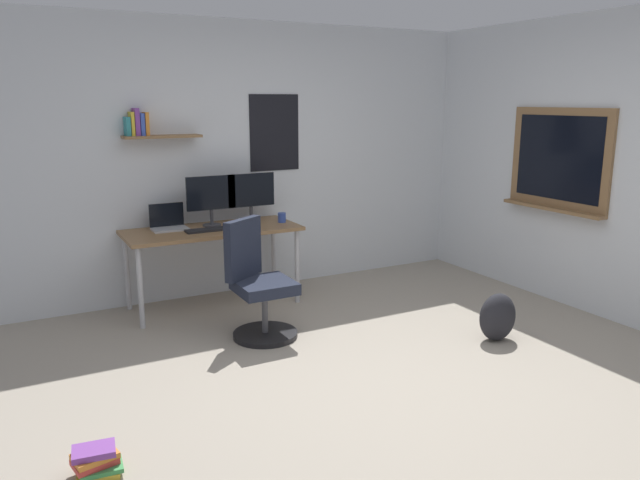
{
  "coord_description": "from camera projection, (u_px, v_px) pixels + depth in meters",
  "views": [
    {
      "loc": [
        -2.19,
        -3.2,
        1.87
      ],
      "look_at": [
        -0.1,
        0.71,
        0.85
      ],
      "focal_mm": 34.35,
      "sensor_mm": 36.0,
      "label": 1
    }
  ],
  "objects": [
    {
      "name": "monitor_primary",
      "position": [
        211.0,
        197.0,
        5.58
      ],
      "size": [
        0.46,
        0.17,
        0.46
      ],
      "color": "#38383D",
      "rests_on": "desk"
    },
    {
      "name": "ground_plane",
      "position": [
        382.0,
        380.0,
        4.17
      ],
      "size": [
        5.2,
        5.2,
        0.0
      ],
      "primitive_type": "plane",
      "color": "#9E9384",
      "rests_on": "ground"
    },
    {
      "name": "wall_right",
      "position": [
        633.0,
        170.0,
        5.03
      ],
      "size": [
        0.22,
        5.0,
        2.6
      ],
      "color": "silver",
      "rests_on": "ground"
    },
    {
      "name": "book_stack_on_floor",
      "position": [
        96.0,
        461.0,
        3.11
      ],
      "size": [
        0.25,
        0.21,
        0.15
      ],
      "color": "gold",
      "rests_on": "ground"
    },
    {
      "name": "laptop",
      "position": [
        169.0,
        223.0,
        5.49
      ],
      "size": [
        0.31,
        0.21,
        0.23
      ],
      "color": "#ADAFB5",
      "rests_on": "desk"
    },
    {
      "name": "coffee_mug",
      "position": [
        282.0,
        217.0,
        5.8
      ],
      "size": [
        0.08,
        0.08,
        0.09
      ],
      "primitive_type": "cylinder",
      "color": "#334CA5",
      "rests_on": "desk"
    },
    {
      "name": "monitor_secondary",
      "position": [
        251.0,
        194.0,
        5.76
      ],
      "size": [
        0.46,
        0.17,
        0.46
      ],
      "color": "#38383D",
      "rests_on": "desk"
    },
    {
      "name": "computer_mouse",
      "position": [
        236.0,
        226.0,
        5.55
      ],
      "size": [
        0.1,
        0.06,
        0.03
      ],
      "primitive_type": "ellipsoid",
      "color": "#262628",
      "rests_on": "desk"
    },
    {
      "name": "keyboard",
      "position": [
        206.0,
        230.0,
        5.42
      ],
      "size": [
        0.37,
        0.13,
        0.02
      ],
      "primitive_type": "cube",
      "color": "black",
      "rests_on": "desk"
    },
    {
      "name": "wall_back",
      "position": [
        245.0,
        159.0,
        5.98
      ],
      "size": [
        5.0,
        0.3,
        2.6
      ],
      "color": "silver",
      "rests_on": "ground"
    },
    {
      "name": "office_chair",
      "position": [
        258.0,
        287.0,
        4.88
      ],
      "size": [
        0.55,
        0.57,
        0.95
      ],
      "color": "black",
      "rests_on": "ground"
    },
    {
      "name": "backpack",
      "position": [
        498.0,
        317.0,
        4.83
      ],
      "size": [
        0.32,
        0.22,
        0.38
      ],
      "primitive_type": "ellipsoid",
      "color": "#232328",
      "rests_on": "ground"
    },
    {
      "name": "desk",
      "position": [
        212.0,
        236.0,
        5.54
      ],
      "size": [
        1.56,
        0.67,
        0.73
      ],
      "color": "olive",
      "rests_on": "ground"
    }
  ]
}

